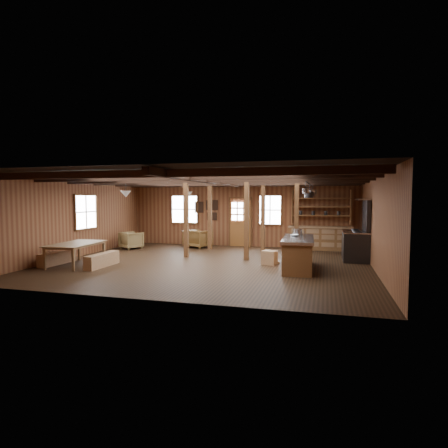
{
  "coord_description": "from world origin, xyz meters",
  "views": [
    {
      "loc": [
        3.6,
        -11.46,
        2.12
      ],
      "look_at": [
        0.36,
        0.42,
        1.26
      ],
      "focal_mm": 30.0,
      "sensor_mm": 36.0,
      "label": 1
    }
  ],
  "objects_px": {
    "dining_table": "(78,254)",
    "armchair_b": "(199,239)",
    "commercial_range": "(357,241)",
    "armchair_c": "(131,240)",
    "armchair_a": "(192,239)",
    "kitchen_island": "(298,253)"
  },
  "relations": [
    {
      "from": "commercial_range",
      "to": "armchair_b",
      "type": "bearing_deg",
      "value": 165.69
    },
    {
      "from": "commercial_range",
      "to": "armchair_c",
      "type": "distance_m",
      "value": 8.87
    },
    {
      "from": "commercial_range",
      "to": "armchair_c",
      "type": "relative_size",
      "value": 2.67
    },
    {
      "from": "commercial_range",
      "to": "armchair_b",
      "type": "relative_size",
      "value": 2.45
    },
    {
      "from": "dining_table",
      "to": "armchair_c",
      "type": "bearing_deg",
      "value": -0.68
    },
    {
      "from": "commercial_range",
      "to": "armchair_c",
      "type": "bearing_deg",
      "value": 176.6
    },
    {
      "from": "kitchen_island",
      "to": "armchair_b",
      "type": "height_order",
      "value": "kitchen_island"
    },
    {
      "from": "kitchen_island",
      "to": "armchair_c",
      "type": "distance_m",
      "value": 7.53
    },
    {
      "from": "commercial_range",
      "to": "armchair_a",
      "type": "bearing_deg",
      "value": 164.5
    },
    {
      "from": "armchair_a",
      "to": "armchair_b",
      "type": "distance_m",
      "value": 0.53
    },
    {
      "from": "dining_table",
      "to": "armchair_b",
      "type": "height_order",
      "value": "armchair_b"
    },
    {
      "from": "armchair_a",
      "to": "armchair_c",
      "type": "relative_size",
      "value": 0.98
    },
    {
      "from": "commercial_range",
      "to": "dining_table",
      "type": "xyz_separation_m",
      "value": [
        -8.55,
        -3.38,
        -0.31
      ]
    },
    {
      "from": "armchair_b",
      "to": "commercial_range",
      "type": "bearing_deg",
      "value": -171.68
    },
    {
      "from": "armchair_a",
      "to": "armchair_c",
      "type": "bearing_deg",
      "value": 4.67
    },
    {
      "from": "dining_table",
      "to": "armchair_b",
      "type": "xyz_separation_m",
      "value": [
        2.33,
        4.97,
        0.04
      ]
    },
    {
      "from": "kitchen_island",
      "to": "armchair_c",
      "type": "xyz_separation_m",
      "value": [
        -7.03,
        2.7,
        -0.12
      ]
    },
    {
      "from": "dining_table",
      "to": "armchair_a",
      "type": "height_order",
      "value": "dining_table"
    },
    {
      "from": "armchair_a",
      "to": "armchair_b",
      "type": "height_order",
      "value": "armchair_b"
    },
    {
      "from": "armchair_b",
      "to": "armchair_c",
      "type": "height_order",
      "value": "armchair_b"
    },
    {
      "from": "armchair_b",
      "to": "dining_table",
      "type": "bearing_deg",
      "value": 87.51
    },
    {
      "from": "armchair_a",
      "to": "armchair_c",
      "type": "xyz_separation_m",
      "value": [
        -2.18,
        -1.33,
        0.01
      ]
    }
  ]
}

